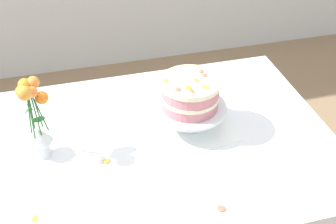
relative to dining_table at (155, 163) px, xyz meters
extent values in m
cube|color=white|center=(0.00, 0.02, 0.08)|extent=(1.40, 1.00, 0.03)
cylinder|color=brown|center=(-0.60, 0.42, -0.29)|extent=(0.06, 0.06, 0.71)
cylinder|color=brown|center=(0.60, 0.42, -0.29)|extent=(0.06, 0.06, 0.71)
cube|color=white|center=(0.16, 0.08, 0.09)|extent=(0.36, 0.36, 0.00)
cylinder|color=silver|center=(0.16, 0.08, 0.10)|extent=(0.11, 0.11, 0.01)
cylinder|color=silver|center=(0.16, 0.08, 0.14)|extent=(0.03, 0.03, 0.07)
cylinder|color=silver|center=(0.16, 0.08, 0.18)|extent=(0.29, 0.29, 0.01)
cylinder|color=#CC7A84|center=(0.16, 0.08, 0.21)|extent=(0.22, 0.22, 0.04)
cylinder|color=beige|center=(0.16, 0.08, 0.24)|extent=(0.23, 0.23, 0.01)
cylinder|color=#CC7A84|center=(0.16, 0.08, 0.27)|extent=(0.22, 0.22, 0.04)
cylinder|color=beige|center=(0.16, 0.08, 0.30)|extent=(0.23, 0.23, 0.02)
ellipsoid|color=#E56B51|center=(0.22, 0.13, 0.31)|extent=(0.03, 0.03, 0.01)
ellipsoid|color=#E56B51|center=(0.10, 0.04, 0.31)|extent=(0.03, 0.04, 0.00)
ellipsoid|color=orange|center=(0.18, 0.07, 0.31)|extent=(0.03, 0.03, 0.00)
ellipsoid|color=orange|center=(0.14, 0.03, 0.31)|extent=(0.02, 0.04, 0.01)
ellipsoid|color=#E56B51|center=(0.14, 0.01, 0.31)|extent=(0.02, 0.03, 0.01)
ellipsoid|color=yellow|center=(0.07, 0.10, 0.31)|extent=(0.03, 0.03, 0.01)
ellipsoid|color=pink|center=(0.09, 0.05, 0.31)|extent=(0.04, 0.04, 0.01)
ellipsoid|color=#E56B51|center=(0.22, 0.10, 0.31)|extent=(0.03, 0.03, 0.00)
ellipsoid|color=yellow|center=(0.20, 0.02, 0.31)|extent=(0.04, 0.04, 0.00)
cylinder|color=silver|center=(-0.41, 0.06, 0.12)|extent=(0.06, 0.06, 0.07)
cone|color=silver|center=(-0.41, 0.06, 0.19)|extent=(0.10, 0.10, 0.06)
cylinder|color=#2D6028|center=(-0.39, 0.07, 0.26)|extent=(0.03, 0.01, 0.14)
sphere|color=orange|center=(-0.37, 0.07, 0.34)|extent=(0.05, 0.05, 0.05)
ellipsoid|color=#236B2D|center=(-0.40, 0.06, 0.25)|extent=(0.05, 0.03, 0.02)
cylinder|color=#2D6028|center=(-0.40, 0.08, 0.29)|extent=(0.02, 0.03, 0.19)
sphere|color=orange|center=(-0.39, 0.10, 0.38)|extent=(0.04, 0.04, 0.04)
cylinder|color=#2D6028|center=(-0.42, 0.08, 0.29)|extent=(0.01, 0.03, 0.19)
sphere|color=orange|center=(-0.42, 0.09, 0.38)|extent=(0.05, 0.05, 0.05)
ellipsoid|color=#236B2D|center=(-0.42, 0.09, 0.29)|extent=(0.03, 0.05, 0.02)
cylinder|color=#2D6028|center=(-0.43, 0.06, 0.28)|extent=(0.02, 0.01, 0.18)
sphere|color=orange|center=(-0.43, 0.07, 0.37)|extent=(0.04, 0.04, 0.04)
cylinder|color=#2D6028|center=(-0.42, 0.04, 0.29)|extent=(0.01, 0.02, 0.19)
sphere|color=orange|center=(-0.42, 0.03, 0.39)|extent=(0.05, 0.05, 0.05)
ellipsoid|color=#236B2D|center=(-0.43, 0.04, 0.31)|extent=(0.03, 0.05, 0.02)
cylinder|color=#2D6028|center=(-0.40, 0.05, 0.29)|extent=(0.01, 0.01, 0.19)
sphere|color=orange|center=(-0.40, 0.05, 0.38)|extent=(0.04, 0.04, 0.04)
ellipsoid|color=yellow|center=(-0.45, -0.24, 0.09)|extent=(0.03, 0.03, 0.00)
ellipsoid|color=#E56B51|center=(0.14, -0.36, 0.09)|extent=(0.04, 0.04, 0.01)
ellipsoid|color=orange|center=(-0.19, -0.04, 0.09)|extent=(0.04, 0.04, 0.01)
ellipsoid|color=#E56B51|center=(0.28, 0.29, 0.09)|extent=(0.03, 0.04, 0.00)
camera|label=1|loc=(-0.28, -1.24, 1.21)|focal=47.68mm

